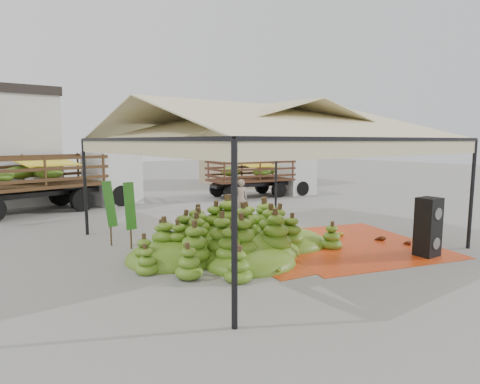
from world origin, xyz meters
TOP-DOWN VIEW (x-y plane):
  - ground at (0.00, 0.00)m, footprint 90.00×90.00m
  - canopy_tent at (0.00, 0.00)m, footprint 8.10×8.10m
  - building_tan at (10.00, 13.00)m, footprint 6.30×5.30m
  - tarp_left at (0.25, -1.29)m, footprint 4.41×4.25m
  - tarp_right at (1.69, -1.74)m, footprint 5.56×5.71m
  - banana_heap at (-1.27, -0.40)m, footprint 5.95×4.89m
  - hand_yellow_a at (2.08, -1.04)m, footprint 0.55×0.49m
  - hand_yellow_b at (-0.31, -1.53)m, footprint 0.46×0.39m
  - hand_red_a at (2.90, -2.79)m, footprint 0.50×0.48m
  - hand_red_b at (2.67, -2.10)m, footprint 0.50×0.44m
  - hand_green at (-1.78, -2.39)m, footprint 0.51×0.42m
  - hanging_bunches at (0.40, -1.55)m, footprint 4.74×0.24m
  - speaker_stack at (2.36, -3.70)m, footprint 0.57×0.50m
  - banana_leaves at (-3.70, 1.82)m, footprint 0.96×1.36m
  - vendor at (1.53, 3.24)m, footprint 0.64×0.52m
  - truck_left at (-3.39, 9.52)m, footprint 7.42×3.64m
  - truck_right at (6.45, 7.52)m, footprint 6.07×2.89m

SIDE VIEW (x-z plane):
  - ground at x=0.00m, z-range 0.00..0.00m
  - banana_leaves at x=-3.70m, z-range -1.85..1.85m
  - tarp_left at x=0.25m, z-range 0.00..0.01m
  - tarp_right at x=1.69m, z-range 0.00..0.01m
  - hand_red_a at x=2.90m, z-range 0.00..0.18m
  - hand_yellow_b at x=-0.31m, z-range 0.00..0.19m
  - hand_red_b at x=2.67m, z-range 0.00..0.20m
  - hand_yellow_a at x=2.08m, z-range 0.00..0.21m
  - hand_green at x=-1.78m, z-range 0.00..0.23m
  - banana_heap at x=-1.27m, z-range 0.00..1.27m
  - vendor at x=1.53m, z-range 0.00..1.51m
  - speaker_stack at x=2.36m, z-range 0.00..1.53m
  - truck_right at x=6.45m, z-range 0.23..2.23m
  - truck_left at x=-3.39m, z-range 0.28..2.72m
  - building_tan at x=10.00m, z-range 0.02..4.12m
  - hanging_bunches at x=0.40m, z-range 2.52..2.72m
  - canopy_tent at x=0.00m, z-range 1.30..5.30m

